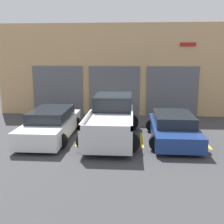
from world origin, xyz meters
The scene contains 9 objects.
ground_plane centered at (0.00, 0.00, 0.00)m, with size 28.00×28.00×0.00m, color #3D3D3F.
shophouse_building centered at (-0.01, 3.29, 2.65)m, with size 14.51×0.68×5.40m.
pickup_truck centered at (0.00, -1.62, 0.81)m, with size 2.41×5.21×1.75m.
sedan_white centered at (-2.66, -1.91, 0.61)m, with size 2.16×4.67×1.28m.
sedan_side centered at (2.66, -1.91, 0.55)m, with size 2.21×4.38×1.16m.
parking_stripe_far_left centered at (-3.99, -1.94, 0.00)m, with size 0.12×2.20×0.01m, color gold.
parking_stripe_left centered at (-1.33, -1.94, 0.00)m, with size 0.12×2.20×0.01m, color gold.
parking_stripe_centre centered at (1.33, -1.94, 0.00)m, with size 0.12×2.20×0.01m, color gold.
parking_stripe_right centered at (3.99, -1.94, 0.00)m, with size 0.12×2.20×0.01m, color gold.
Camera 1 is at (0.92, -13.65, 3.62)m, focal length 45.00 mm.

